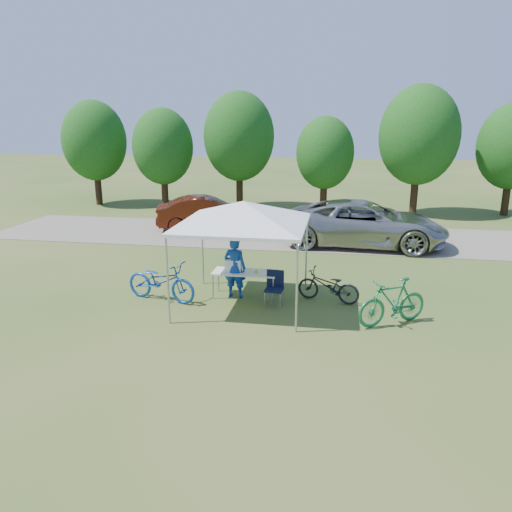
{
  "coord_description": "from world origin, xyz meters",
  "views": [
    {
      "loc": [
        2.36,
        -12.0,
        4.71
      ],
      "look_at": [
        -0.01,
        2.0,
        0.77
      ],
      "focal_mm": 35.0,
      "sensor_mm": 36.0,
      "label": 1
    }
  ],
  "objects": [
    {
      "name": "ground",
      "position": [
        0.0,
        0.0,
        0.0
      ],
      "size": [
        100.0,
        100.0,
        0.0
      ],
      "primitive_type": "plane",
      "color": "#2D5119",
      "rests_on": "ground"
    },
    {
      "name": "gravel_strip",
      "position": [
        0.0,
        8.0,
        0.01
      ],
      "size": [
        24.0,
        5.0,
        0.02
      ],
      "primitive_type": "cube",
      "color": "gray",
      "rests_on": "ground"
    },
    {
      "name": "bike_green",
      "position": [
        3.68,
        -0.67,
        0.56
      ],
      "size": [
        1.85,
        1.42,
        1.11
      ],
      "primitive_type": "imported",
      "rotation": [
        0.0,
        0.0,
        -1.02
      ],
      "color": "#197441",
      "rests_on": "ground"
    },
    {
      "name": "sedan",
      "position": [
        -3.3,
        8.69,
        0.73
      ],
      "size": [
        4.58,
        2.65,
        1.43
      ],
      "primitive_type": "imported",
      "rotation": [
        0.0,
        0.0,
        1.85
      ],
      "color": "#4C180C",
      "rests_on": "gravel_strip"
    },
    {
      "name": "cyclist",
      "position": [
        -0.34,
        0.54,
        0.83
      ],
      "size": [
        0.66,
        0.48,
        1.67
      ],
      "primitive_type": "imported",
      "rotation": [
        0.0,
        0.0,
        2.99
      ],
      "color": "navy",
      "rests_on": "ground"
    },
    {
      "name": "ice_cream_cup",
      "position": [
        0.23,
        0.56,
        0.74
      ],
      "size": [
        0.08,
        0.08,
        0.06
      ],
      "primitive_type": "cylinder",
      "color": "#B1C52E",
      "rests_on": "folding_table"
    },
    {
      "name": "bike_blue",
      "position": [
        -2.22,
        -0.04,
        0.54
      ],
      "size": [
        2.15,
        1.18,
        1.07
      ],
      "primitive_type": "imported",
      "rotation": [
        0.0,
        0.0,
        1.33
      ],
      "color": "#11459C",
      "rests_on": "ground"
    },
    {
      "name": "folding_table",
      "position": [
        -0.08,
        0.61,
        0.67
      ],
      "size": [
        1.73,
        0.72,
        0.71
      ],
      "color": "white",
      "rests_on": "ground"
    },
    {
      "name": "cooler",
      "position": [
        -0.39,
        0.61,
        0.88
      ],
      "size": [
        0.46,
        0.31,
        0.33
      ],
      "color": "white",
      "rests_on": "folding_table"
    },
    {
      "name": "folding_chair",
      "position": [
        0.78,
        0.19,
        0.53
      ],
      "size": [
        0.48,
        0.5,
        0.89
      ],
      "rotation": [
        0.0,
        0.0,
        -0.07
      ],
      "color": "black",
      "rests_on": "ground"
    },
    {
      "name": "minivan",
      "position": [
        3.3,
        6.9,
        0.87
      ],
      "size": [
        6.24,
        3.12,
        1.7
      ],
      "primitive_type": "imported",
      "rotation": [
        0.0,
        0.0,
        1.52
      ],
      "color": "#A6A6A1",
      "rests_on": "gravel_strip"
    },
    {
      "name": "treeline",
      "position": [
        -0.29,
        14.05,
        3.53
      ],
      "size": [
        24.89,
        4.28,
        6.3
      ],
      "color": "#382314",
      "rests_on": "ground"
    },
    {
      "name": "canopy",
      "position": [
        0.0,
        0.0,
        2.65
      ],
      "size": [
        4.53,
        4.53,
        3.0
      ],
      "color": "#A5A5AA",
      "rests_on": "ground"
    },
    {
      "name": "bike_dark",
      "position": [
        2.16,
        0.59,
        0.44
      ],
      "size": [
        1.76,
        1.0,
        0.88
      ],
      "primitive_type": "imported",
      "rotation": [
        0.0,
        0.0,
        -1.83
      ],
      "color": "black",
      "rests_on": "ground"
    }
  ]
}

